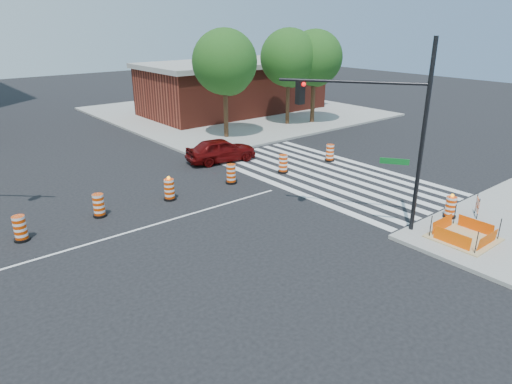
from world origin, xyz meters
TOP-DOWN VIEW (x-y plane):
  - ground at (0.00, 0.00)m, footprint 120.00×120.00m
  - sidewalk_ne at (18.00, 18.00)m, footprint 22.00×22.00m
  - crosswalk_east at (10.95, 0.00)m, footprint 6.75×13.50m
  - lane_centerline at (0.00, 0.00)m, footprint 14.00×0.12m
  - excavation_pit at (9.00, -9.00)m, footprint 2.20×2.20m
  - brick_storefront at (18.00, 18.00)m, footprint 16.50×8.50m
  - red_coupe at (7.95, 5.75)m, footprint 4.47×2.41m
  - signal_pole_se at (7.30, -5.96)m, footprint 3.33×4.66m
  - pit_drum at (10.49, -7.58)m, footprint 0.54×0.54m
  - barricade at (11.51, -8.24)m, footprint 0.68×0.45m
  - tree_north_c at (11.60, 10.25)m, footprint 4.49×4.49m
  - tree_north_d at (18.01, 10.69)m, footprint 4.45×4.45m
  - tree_north_e at (20.11, 9.93)m, footprint 4.39×4.39m
  - median_drum_2 at (-4.21, 1.95)m, footprint 0.60×0.60m
  - median_drum_3 at (-0.95, 2.32)m, footprint 0.60×0.60m
  - median_drum_4 at (2.41, 2.13)m, footprint 0.60×0.60m
  - median_drum_5 at (6.09, 2.19)m, footprint 0.60×0.60m
  - median_drum_6 at (9.42, 1.78)m, footprint 0.60×0.60m
  - median_drum_7 at (13.14, 1.65)m, footprint 0.60×0.60m

SIDE VIEW (x-z plane):
  - ground at x=0.00m, z-range 0.00..0.00m
  - lane_centerline at x=0.00m, z-range 0.00..0.01m
  - crosswalk_east at x=10.95m, z-range 0.00..0.01m
  - sidewalk_ne at x=18.00m, z-range 0.00..0.15m
  - excavation_pit at x=9.00m, z-range -0.23..0.67m
  - median_drum_2 at x=-4.21m, z-range -0.03..0.99m
  - median_drum_3 at x=-0.95m, z-range -0.03..0.99m
  - median_drum_5 at x=6.09m, z-range -0.03..0.99m
  - median_drum_6 at x=9.42m, z-range -0.03..0.99m
  - median_drum_7 at x=13.14m, z-range -0.03..0.99m
  - median_drum_4 at x=2.41m, z-range -0.10..1.08m
  - pit_drum at x=10.49m, z-range 0.06..1.12m
  - barricade at x=11.51m, z-range 0.20..1.12m
  - red_coupe at x=7.95m, z-range 0.00..1.44m
  - brick_storefront at x=18.00m, z-range 0.02..4.62m
  - signal_pole_se at x=7.30m, z-range 0.85..8.26m
  - tree_north_e at x=20.11m, z-range 1.28..8.75m
  - tree_north_d at x=18.01m, z-range 1.30..8.87m
  - tree_north_c at x=11.60m, z-range 1.31..8.94m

